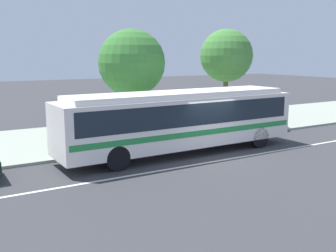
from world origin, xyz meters
TOP-DOWN VIEW (x-y plane):
  - ground_plane at (0.00, 0.00)m, footprint 120.00×120.00m
  - sidewalk_slab at (0.00, 6.55)m, footprint 60.00×8.00m
  - lane_stripe_center at (0.00, -0.80)m, footprint 56.00×0.16m
  - transit_bus at (-0.84, 1.20)m, footprint 11.47×2.64m
  - pedestrian_waiting_near_sign at (1.26, 3.17)m, footprint 0.37×0.37m
  - pedestrian_walking_along_curb at (2.64, 4.68)m, footprint 0.46×0.46m
  - bus_stop_sign at (4.10, 3.16)m, footprint 0.15×0.44m
  - street_tree_near_stop at (-1.12, 5.65)m, footprint 3.59×3.59m
  - street_tree_mid_block at (5.25, 5.55)m, footprint 3.23×3.23m

SIDE VIEW (x-z plane):
  - ground_plane at x=0.00m, z-range 0.00..0.00m
  - lane_stripe_center at x=0.00m, z-range 0.00..0.01m
  - sidewalk_slab at x=0.00m, z-range 0.00..0.12m
  - pedestrian_waiting_near_sign at x=1.26m, z-range 0.26..1.92m
  - pedestrian_walking_along_curb at x=2.64m, z-range 0.27..1.99m
  - transit_bus at x=-0.84m, z-range 0.23..3.07m
  - bus_stop_sign at x=4.10m, z-range 0.48..3.09m
  - street_tree_near_stop at x=-1.12m, z-range 1.17..6.90m
  - street_tree_mid_block at x=5.25m, z-range 1.45..7.37m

